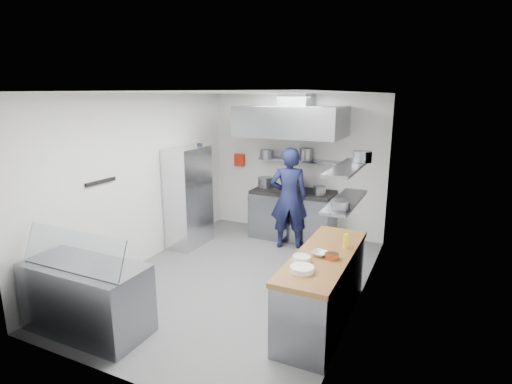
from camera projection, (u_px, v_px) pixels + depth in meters
The scene contains 36 objects.
floor at pixel (240, 278), 6.18m from camera, with size 5.00×5.00×0.00m, color #4C4C4E.
ceiling at pixel (238, 93), 5.52m from camera, with size 5.00×5.00×0.00m, color silver.
wall_back at pixel (296, 165), 8.05m from camera, with size 3.60×0.02×2.80m, color white.
wall_front at pixel (112, 248), 3.65m from camera, with size 3.60×0.02×2.80m, color white.
wall_left at pixel (142, 180), 6.60m from camera, with size 5.00×0.02×2.80m, color white.
wall_right at pixel (363, 205), 5.11m from camera, with size 5.00×0.02×2.80m, color white.
gas_range at pixel (293, 216), 7.88m from camera, with size 1.60×0.80×0.90m, color gray.
cooktop at pixel (293, 192), 7.77m from camera, with size 1.57×0.78×0.06m, color black.
stock_pot_left at pixel (265, 182), 8.03m from camera, with size 0.30×0.30×0.20m, color slate.
stock_pot_mid at pixel (293, 183), 7.83m from camera, with size 0.35×0.35×0.24m, color slate.
stock_pot_right at pixel (319, 191), 7.42m from camera, with size 0.24×0.24×0.16m, color slate.
over_range_shelf at pixel (298, 160), 7.84m from camera, with size 1.60×0.30×0.04m, color gray.
shelf_pot_a at pixel (267, 154), 7.88m from camera, with size 0.27×0.27×0.18m, color slate.
shelf_pot_b at pixel (306, 154), 7.78m from camera, with size 0.27×0.27×0.22m, color slate.
extractor_hood at pixel (292, 121), 7.29m from camera, with size 1.90×1.15×0.55m, color gray.
hood_duct at pixel (296, 100), 7.40m from camera, with size 0.55×0.55×0.24m, color slate.
red_firebox at pixel (240, 160), 8.51m from camera, with size 0.22×0.10×0.26m, color red.
chef at pixel (289, 198), 7.27m from camera, with size 0.68×0.45×1.87m, color #131739.
wire_rack at pixel (189, 197), 7.40m from camera, with size 0.50×0.90×1.85m, color silver.
rack_bin_a at pixel (195, 201), 7.61m from camera, with size 0.18×0.22×0.20m, color white.
rack_bin_b at pixel (201, 173), 7.71m from camera, with size 0.14×0.17×0.16m, color yellow.
rack_jar at pixel (200, 148), 7.48m from camera, with size 0.10×0.10×0.18m, color black.
knife_strip at pixel (101, 182), 5.76m from camera, with size 0.04×0.55×0.05m, color black.
prep_counter_base at pixel (323, 290), 4.95m from camera, with size 0.62×2.00×0.84m, color gray.
prep_counter_top at pixel (324, 256), 4.84m from camera, with size 0.65×2.04×0.06m, color #9B642E.
plate_stack_a at pixel (302, 269), 4.33m from camera, with size 0.26×0.26×0.06m, color white.
plate_stack_b at pixel (302, 258), 4.61m from camera, with size 0.21×0.21×0.06m, color white.
copper_pan at pixel (332, 256), 4.67m from camera, with size 0.17×0.17×0.06m, color #C16136.
squeeze_bottle at pixel (346, 241), 5.00m from camera, with size 0.06×0.06×0.18m, color yellow.
mixing_bowl at pixel (320, 254), 4.77m from camera, with size 0.19×0.19×0.05m, color white.
wall_shelf_lower at pixel (346, 201), 4.89m from camera, with size 0.30×1.30×0.04m, color gray.
wall_shelf_upper at pixel (348, 168), 4.79m from camera, with size 0.30×1.30×0.04m, color gray.
shelf_pot_c at pixel (341, 205), 4.47m from camera, with size 0.22×0.22×0.10m, color slate.
shelf_pot_d at pixel (362, 157), 5.04m from camera, with size 0.24×0.24×0.14m, color slate.
display_case at pixel (87, 298), 4.74m from camera, with size 1.50×0.70×0.85m, color gray.
display_glass at pixel (73, 250), 4.48m from camera, with size 1.47×0.02×0.45m, color silver.
Camera 1 is at (2.65, -5.04, 2.77)m, focal length 28.00 mm.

